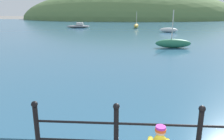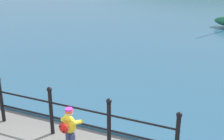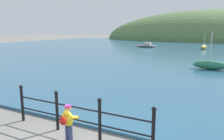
{
  "view_description": "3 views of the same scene",
  "coord_description": "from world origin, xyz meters",
  "px_view_note": "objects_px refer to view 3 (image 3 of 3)",
  "views": [
    {
      "loc": [
        -0.91,
        -1.98,
        2.77
      ],
      "look_at": [
        -1.3,
        4.1,
        1.09
      ],
      "focal_mm": 35.0,
      "sensor_mm": 36.0,
      "label": 1
    },
    {
      "loc": [
        2.74,
        -3.78,
        4.11
      ],
      "look_at": [
        -0.61,
        4.03,
        0.77
      ],
      "focal_mm": 50.0,
      "sensor_mm": 36.0,
      "label": 2
    },
    {
      "loc": [
        3.17,
        -3.22,
        2.96
      ],
      "look_at": [
        -1.16,
        5.29,
        1.19
      ],
      "focal_mm": 35.0,
      "sensor_mm": 36.0,
      "label": 3
    }
  ],
  "objects_px": {
    "boat_twin_mast": "(146,46)",
    "boat_white_sailboat": "(211,65)",
    "child_in_coat": "(68,120)",
    "boat_far_right": "(204,47)"
  },
  "relations": [
    {
      "from": "child_in_coat",
      "to": "boat_far_right",
      "type": "distance_m",
      "value": 30.4
    },
    {
      "from": "boat_twin_mast",
      "to": "boat_white_sailboat",
      "type": "relative_size",
      "value": 1.35
    },
    {
      "from": "boat_far_right",
      "to": "boat_white_sailboat",
      "type": "distance_m",
      "value": 17.59
    },
    {
      "from": "boat_twin_mast",
      "to": "boat_far_right",
      "type": "relative_size",
      "value": 1.51
    },
    {
      "from": "child_in_coat",
      "to": "boat_white_sailboat",
      "type": "xyz_separation_m",
      "value": [
        2.86,
        12.89,
        -0.17
      ]
    },
    {
      "from": "boat_twin_mast",
      "to": "boat_far_right",
      "type": "xyz_separation_m",
      "value": [
        8.82,
        -0.11,
        0.08
      ]
    },
    {
      "from": "child_in_coat",
      "to": "boat_white_sailboat",
      "type": "height_order",
      "value": "boat_white_sailboat"
    },
    {
      "from": "boat_twin_mast",
      "to": "boat_white_sailboat",
      "type": "distance_m",
      "value": 20.61
    },
    {
      "from": "boat_far_right",
      "to": "boat_white_sailboat",
      "type": "relative_size",
      "value": 0.9
    },
    {
      "from": "boat_far_right",
      "to": "boat_twin_mast",
      "type": "bearing_deg",
      "value": 179.26
    }
  ]
}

